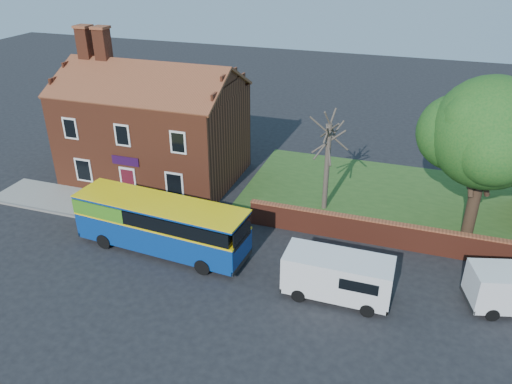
% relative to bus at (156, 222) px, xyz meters
% --- Properties ---
extents(ground, '(120.00, 120.00, 0.00)m').
position_rel_bus_xyz_m(ground, '(2.14, -2.57, -1.74)').
color(ground, black).
rests_on(ground, ground).
extents(pavement, '(18.00, 3.50, 0.12)m').
position_rel_bus_xyz_m(pavement, '(-4.86, 3.18, -1.68)').
color(pavement, gray).
rests_on(pavement, ground).
extents(kerb, '(18.00, 0.15, 0.14)m').
position_rel_bus_xyz_m(kerb, '(-4.86, 1.43, -1.67)').
color(kerb, slate).
rests_on(kerb, ground).
extents(grass_strip, '(26.00, 12.00, 0.04)m').
position_rel_bus_xyz_m(grass_strip, '(15.14, 10.43, -1.72)').
color(grass_strip, '#426B28').
rests_on(grass_strip, ground).
extents(shop_building, '(12.30, 8.13, 10.50)m').
position_rel_bus_xyz_m(shop_building, '(-4.88, 8.93, 1.67)').
color(shop_building, brown).
rests_on(shop_building, ground).
extents(boundary_wall, '(22.00, 0.38, 1.60)m').
position_rel_bus_xyz_m(boundary_wall, '(15.14, 4.43, -0.93)').
color(boundary_wall, maroon).
rests_on(boundary_wall, ground).
extents(bus, '(10.24, 3.32, 3.07)m').
position_rel_bus_xyz_m(bus, '(0.00, 0.00, 0.00)').
color(bus, navy).
rests_on(bus, ground).
extents(van_near, '(5.28, 2.23, 2.31)m').
position_rel_bus_xyz_m(van_near, '(10.51, -1.04, -0.45)').
color(van_near, white).
rests_on(van_near, ground).
extents(large_tree, '(7.93, 6.27, 9.67)m').
position_rel_bus_xyz_m(large_tree, '(17.01, 7.35, 4.59)').
color(large_tree, black).
rests_on(large_tree, ground).
extents(bare_tree, '(2.40, 2.86, 6.41)m').
position_rel_bus_xyz_m(bare_tree, '(8.10, 7.75, 1.55)').
color(bare_tree, '#4C4238').
rests_on(bare_tree, ground).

